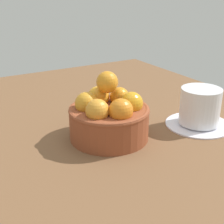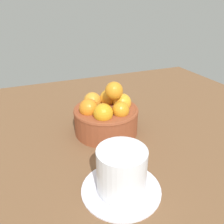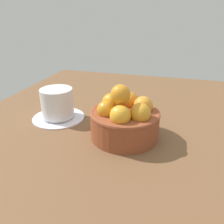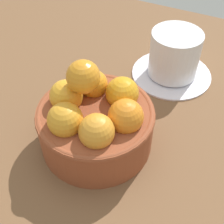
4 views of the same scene
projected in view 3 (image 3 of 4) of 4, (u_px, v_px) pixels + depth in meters
The scene contains 3 objects.
ground_plane at pixel (124, 144), 54.37cm from camera, with size 110.82×87.84×4.39cm, color brown.
terracotta_bowl at pixel (125, 119), 51.55cm from camera, with size 15.81×15.81×13.11cm.
coffee_cup at pixel (58, 105), 61.00cm from camera, with size 14.06×14.06×8.37cm.
Camera 3 is at (45.46, 9.95, 27.09)cm, focal length 36.45 mm.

